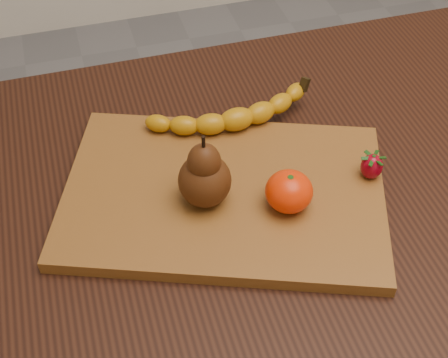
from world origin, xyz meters
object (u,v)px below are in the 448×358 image
object	(u,v)px
table	(273,217)
pear	(204,170)
cutting_board	(224,194)
mandarin	(289,191)

from	to	relation	value
table	pear	bearing A→B (deg)	-162.80
table	cutting_board	xyz separation A→B (m)	(-0.09, -0.03, 0.11)
table	mandarin	world-z (taller)	mandarin
mandarin	cutting_board	bearing A→B (deg)	144.33
table	pear	world-z (taller)	pear
table	cutting_board	bearing A→B (deg)	-163.60
table	pear	size ratio (longest dim) A/B	8.80
table	cutting_board	world-z (taller)	cutting_board
table	mandarin	bearing A→B (deg)	-99.56
table	mandarin	xyz separation A→B (m)	(-0.01, -0.08, 0.15)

